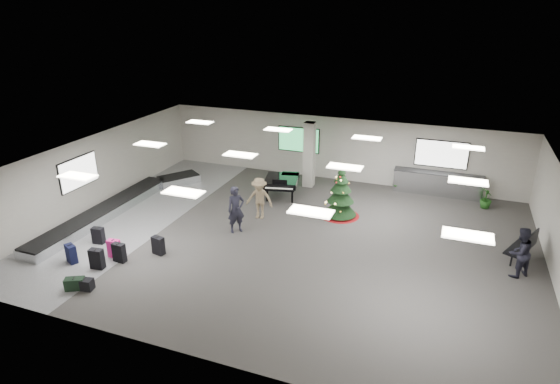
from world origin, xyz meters
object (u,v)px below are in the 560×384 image
at_px(christmas_tree, 340,198).
at_px(bench, 524,245).
at_px(pink_suitcase, 114,249).
at_px(service_counter, 437,183).
at_px(baggage_carousel, 120,205).
at_px(traveler_a, 236,210).
at_px(traveler_bench, 520,252).
at_px(grand_piano, 281,181).
at_px(traveler_b, 259,198).
at_px(potted_plant_right, 486,199).
at_px(potted_plant_left, 397,183).

bearing_deg(christmas_tree, bench, -11.18).
bearing_deg(christmas_tree, pink_suitcase, -136.79).
xyz_separation_m(service_counter, pink_suitcase, (-10.36, -10.20, -0.21)).
relative_size(baggage_carousel, pink_suitcase, 14.14).
height_order(traveler_a, traveler_bench, traveler_a).
relative_size(pink_suitcase, traveler_a, 0.36).
distance_m(baggage_carousel, christmas_tree, 9.57).
distance_m(baggage_carousel, traveler_a, 5.72).
xyz_separation_m(baggage_carousel, bench, (16.03, 1.42, 0.37)).
xyz_separation_m(bench, traveler_bench, (-0.29, -1.21, 0.29)).
bearing_deg(pink_suitcase, grand_piano, 57.56).
bearing_deg(christmas_tree, service_counter, 46.87).
distance_m(traveler_b, potted_plant_right, 9.97).
xyz_separation_m(service_counter, potted_plant_right, (2.11, -0.91, -0.10)).
bearing_deg(baggage_carousel, grand_piano, 32.30).
relative_size(traveler_b, traveler_bench, 1.02).
height_order(service_counter, potted_plant_right, service_counter).
bearing_deg(traveler_bench, bench, -144.96).
relative_size(bench, potted_plant_left, 2.40).
relative_size(pink_suitcase, potted_plant_right, 0.78).
bearing_deg(potted_plant_right, pink_suitcase, -143.29).
relative_size(grand_piano, bench, 1.26).
bearing_deg(potted_plant_right, traveler_b, -153.45).
relative_size(service_counter, bench, 2.37).
height_order(pink_suitcase, christmas_tree, christmas_tree).
distance_m(baggage_carousel, pink_suitcase, 4.27).
bearing_deg(potted_plant_right, bench, -76.29).
distance_m(traveler_a, traveler_bench, 10.07).
bearing_deg(traveler_b, service_counter, 34.28).
height_order(traveler_a, potted_plant_left, traveler_a).
relative_size(grand_piano, potted_plant_right, 2.44).
height_order(bench, potted_plant_right, bench).
height_order(christmas_tree, traveler_b, christmas_tree).
xyz_separation_m(service_counter, traveler_b, (-6.80, -5.36, 0.34)).
relative_size(service_counter, potted_plant_right, 4.58).
xyz_separation_m(grand_piano, potted_plant_right, (8.86, 1.98, -0.33)).
bearing_deg(potted_plant_left, bench, -45.76).
height_order(traveler_a, traveler_b, traveler_a).
relative_size(baggage_carousel, traveler_bench, 5.56).
xyz_separation_m(grand_piano, traveler_a, (-0.41, -3.96, 0.18)).
height_order(pink_suitcase, grand_piano, grand_piano).
distance_m(christmas_tree, potted_plant_left, 4.26).
height_order(service_counter, traveler_bench, traveler_bench).
xyz_separation_m(grand_piano, potted_plant_left, (4.91, 2.73, -0.41)).
bearing_deg(potted_plant_right, potted_plant_left, 169.15).
distance_m(traveler_a, potted_plant_right, 11.02).
distance_m(grand_piano, bench, 10.23).
height_order(christmas_tree, grand_piano, christmas_tree).
bearing_deg(bench, traveler_b, -154.78).
bearing_deg(potted_plant_left, traveler_a, -128.46).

